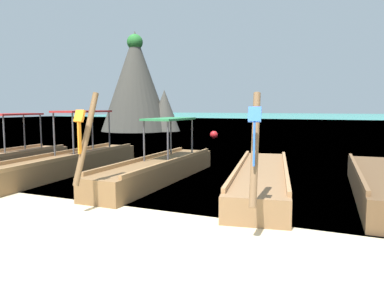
{
  "coord_description": "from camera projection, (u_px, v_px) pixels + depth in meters",
  "views": [
    {
      "loc": [
        3.48,
        -4.61,
        2.08
      ],
      "look_at": [
        0.0,
        3.63,
        1.16
      ],
      "focal_mm": 33.43,
      "sensor_mm": 36.0,
      "label": 1
    }
  ],
  "objects": [
    {
      "name": "longtail_boat_blue_ribbon",
      "position": [
        262.0,
        178.0,
        9.13
      ],
      "size": [
        2.26,
        6.86,
        2.34
      ],
      "color": "olive",
      "rests_on": "ground"
    },
    {
      "name": "sea_water",
      "position": [
        321.0,
        119.0,
        62.27
      ],
      "size": [
        120.0,
        120.0,
        0.0
      ],
      "primitive_type": "plane",
      "color": "#2DB29E",
      "rests_on": "ground"
    },
    {
      "name": "ground",
      "position": [
        105.0,
        236.0,
        5.79
      ],
      "size": [
        120.0,
        120.0,
        0.0
      ],
      "primitive_type": "plane",
      "color": "beige"
    },
    {
      "name": "longtail_boat_violet_ribbon",
      "position": [
        0.0,
        160.0,
        11.94
      ],
      "size": [
        1.48,
        5.9,
        2.66
      ],
      "color": "olive",
      "rests_on": "ground"
    },
    {
      "name": "longtail_boat_turquoise_ribbon",
      "position": [
        68.0,
        162.0,
        11.27
      ],
      "size": [
        1.47,
        7.45,
        2.75
      ],
      "color": "brown",
      "rests_on": "ground"
    },
    {
      "name": "mooring_buoy_near",
      "position": [
        214.0,
        135.0,
        23.72
      ],
      "size": [
        0.51,
        0.51,
        0.51
      ],
      "color": "red",
      "rests_on": "sea_water"
    },
    {
      "name": "karst_rock",
      "position": [
        138.0,
        83.0,
        31.22
      ],
      "size": [
        6.89,
        6.06,
        8.64
      ],
      "color": "#47443D",
      "rests_on": "ground"
    },
    {
      "name": "longtail_boat_orange_ribbon",
      "position": [
        158.0,
        169.0,
        10.12
      ],
      "size": [
        1.11,
        6.37,
        2.39
      ],
      "color": "brown",
      "rests_on": "ground"
    }
  ]
}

